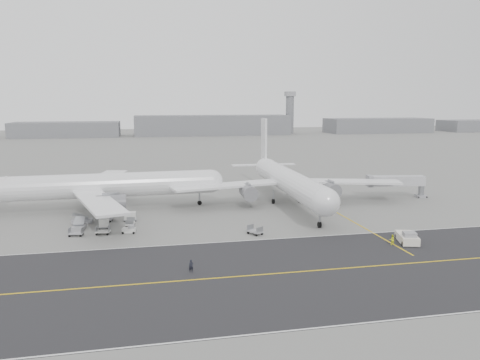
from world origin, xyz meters
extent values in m
plane|color=gray|center=(0.00, 0.00, 0.00)|extent=(700.00, 700.00, 0.00)
cube|color=#28272A|center=(5.00, -18.00, 0.01)|extent=(220.00, 32.00, 0.02)
cube|color=gold|center=(5.00, -18.00, 0.03)|extent=(220.00, 0.30, 0.01)
cube|color=silver|center=(5.00, -2.20, 0.03)|extent=(220.00, 0.25, 0.01)
cube|color=silver|center=(5.00, -33.80, 0.03)|extent=(220.00, 0.25, 0.01)
cube|color=gold|center=(30.00, 5.00, 0.02)|extent=(0.30, 40.00, 0.01)
cylinder|color=slate|center=(100.00, 265.00, 14.00)|extent=(6.00, 6.00, 28.00)
cube|color=#9D9DA2|center=(100.00, 265.00, 29.50)|extent=(7.00, 7.00, 3.50)
cylinder|color=white|center=(-17.53, 26.45, 5.38)|extent=(45.94, 6.97, 5.25)
sphere|color=white|center=(5.35, 27.31, 5.38)|extent=(5.14, 5.14, 5.14)
cube|color=white|center=(-18.12, 12.60, 4.72)|extent=(12.36, 25.68, 0.45)
cube|color=white|center=(-19.16, 40.21, 4.72)|extent=(10.62, 25.73, 0.45)
cylinder|color=slate|center=(-16.05, 17.01, 3.41)|extent=(5.70, 3.46, 3.25)
cylinder|color=slate|center=(-16.77, 35.97, 3.41)|extent=(5.70, 3.46, 3.25)
cylinder|color=black|center=(2.56, 27.21, 0.50)|extent=(1.01, 0.54, 0.99)
cylinder|color=black|center=(-19.08, 23.24, 0.50)|extent=(1.01, 0.54, 0.99)
cylinder|color=black|center=(-19.32, 29.53, 0.50)|extent=(1.01, 0.54, 0.99)
cylinder|color=gray|center=(2.56, 27.21, 1.87)|extent=(0.36, 0.36, 2.76)
cylinder|color=white|center=(22.40, 23.25, 5.41)|extent=(6.32, 46.11, 5.27)
sphere|color=white|center=(21.87, 0.26, 5.41)|extent=(5.17, 5.17, 5.17)
cone|color=white|center=(22.94, 47.37, 5.80)|extent=(4.95, 9.08, 4.75)
cube|color=white|center=(22.96, 47.93, 13.09)|extent=(0.61, 5.06, 11.22)
cube|color=white|center=(18.34, 48.31, 5.93)|extent=(8.47, 2.71, 0.25)
cube|color=white|center=(27.59, 48.10, 5.93)|extent=(8.47, 2.71, 0.25)
cube|color=white|center=(8.54, 24.69, 4.75)|extent=(25.86, 11.02, 0.45)
cube|color=white|center=(36.30, 24.06, 4.75)|extent=(25.83, 12.07, 0.45)
cylinder|color=slate|center=(12.84, 22.35, 3.43)|extent=(3.40, 5.68, 3.27)
cylinder|color=slate|center=(31.91, 21.91, 3.43)|extent=(3.40, 5.68, 3.27)
cylinder|color=black|center=(21.94, 3.06, 0.57)|extent=(0.53, 1.15, 1.14)
cylinder|color=black|center=(19.27, 25.01, 0.57)|extent=(0.53, 1.15, 1.14)
cylinder|color=black|center=(25.60, 24.86, 0.57)|extent=(0.53, 1.15, 1.14)
cylinder|color=gray|center=(21.94, 3.06, 1.96)|extent=(0.36, 0.36, 2.77)
cube|color=silver|center=(32.75, -8.58, 0.77)|extent=(4.13, 6.11, 1.26)
cube|color=#9D9DA2|center=(32.40, -9.80, 1.71)|extent=(2.40, 2.27, 0.81)
cylinder|color=gray|center=(33.69, -5.30, 0.45)|extent=(0.78, 2.29, 0.14)
cylinder|color=black|center=(31.03, -10.34, 0.41)|extent=(0.57, 0.88, 0.81)
cylinder|color=black|center=(33.28, -10.98, 0.41)|extent=(0.57, 0.88, 0.81)
cylinder|color=black|center=(32.22, -6.19, 0.41)|extent=(0.57, 0.88, 0.81)
cylinder|color=black|center=(34.47, -6.83, 0.41)|extent=(0.57, 0.88, 0.81)
cylinder|color=gray|center=(56.66, 24.65, 1.81)|extent=(1.45, 1.45, 3.63)
cube|color=#9D9DA2|center=(56.66, 24.65, 0.32)|extent=(2.72, 2.72, 0.63)
cube|color=#BCBCC1|center=(50.41, 25.73, 4.17)|extent=(13.83, 4.81, 2.36)
cube|color=#9D9DA2|center=(43.97, 26.84, 4.17)|extent=(1.57, 3.04, 2.72)
cylinder|color=black|center=(57.81, 25.47, 0.27)|extent=(0.36, 0.58, 0.54)
imported|color=black|center=(-3.73, -15.16, 0.89)|extent=(0.66, 0.43, 1.79)
imported|color=yellow|center=(29.61, -9.32, 0.86)|extent=(0.95, 0.80, 1.72)
camera|label=1|loc=(-9.65, -76.13, 22.87)|focal=35.00mm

